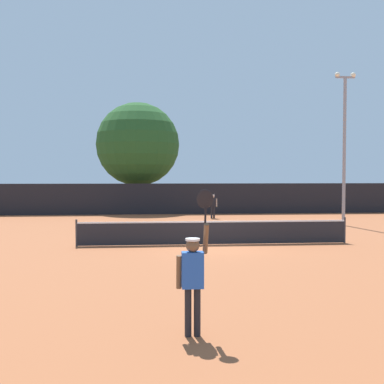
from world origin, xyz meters
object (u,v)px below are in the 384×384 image
object	(u,v)px
player_receiving	(213,204)
large_tree	(138,144)
tennis_ball	(145,239)
light_pole	(344,139)
parked_car_near	(88,199)
player_serving	(193,271)

from	to	relation	value
player_receiving	large_tree	xyz separation A→B (m)	(-5.07, 6.66, 4.28)
tennis_ball	light_pole	bearing A→B (deg)	23.15
player_receiving	parked_car_near	distance (m)	13.38
player_serving	tennis_ball	size ratio (longest dim) A/B	37.89
player_serving	parked_car_near	size ratio (longest dim) A/B	0.58
player_receiving	tennis_ball	distance (m)	10.33
large_tree	parked_car_near	bearing A→B (deg)	145.65
player_serving	parked_car_near	xyz separation A→B (m)	(-6.23, 30.80, -0.37)
player_receiving	parked_car_near	bearing A→B (deg)	-45.71
tennis_ball	parked_car_near	size ratio (longest dim) A/B	0.02
player_receiving	tennis_ball	xyz separation A→B (m)	(-4.21, -9.39, -0.90)
tennis_ball	large_tree	size ratio (longest dim) A/B	0.01
player_serving	tennis_ball	world-z (taller)	player_serving
large_tree	parked_car_near	xyz separation A→B (m)	(-4.27, 2.92, -4.43)
tennis_ball	parked_car_near	bearing A→B (deg)	105.14
light_pole	parked_car_near	bearing A→B (deg)	138.41
parked_car_near	player_receiving	bearing A→B (deg)	-53.09
tennis_ball	parked_car_near	world-z (taller)	parked_car_near
player_serving	light_pole	bearing A→B (deg)	59.16
tennis_ball	light_pole	size ratio (longest dim) A/B	0.01
tennis_ball	large_tree	bearing A→B (deg)	93.07
large_tree	tennis_ball	bearing A→B (deg)	-86.93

